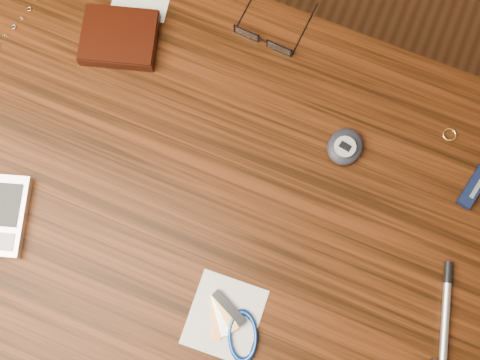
{
  "coord_description": "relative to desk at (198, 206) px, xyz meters",
  "views": [
    {
      "loc": [
        0.14,
        -0.15,
        1.65
      ],
      "look_at": [
        0.06,
        0.04,
        0.76
      ],
      "focal_mm": 45.0,
      "sensor_mm": 36.0,
      "label": 1
    }
  ],
  "objects": [
    {
      "name": "notepad_keys",
      "position": [
        0.13,
        -0.16,
        0.11
      ],
      "size": [
        0.13,
        0.12,
        0.01
      ],
      "color": "silver",
      "rests_on": "desk"
    },
    {
      "name": "ground",
      "position": [
        0.0,
        0.0,
        -0.65
      ],
      "size": [
        3.8,
        3.8,
        0.0
      ],
      "primitive_type": "plane",
      "color": "#472814",
      "rests_on": "ground"
    },
    {
      "name": "desk",
      "position": [
        0.0,
        0.0,
        0.0
      ],
      "size": [
        1.0,
        0.7,
        0.75
      ],
      "color": "#3D1A09",
      "rests_on": "ground"
    },
    {
      "name": "gold_ring",
      "position": [
        0.33,
        0.24,
        0.1
      ],
      "size": [
        0.03,
        0.03,
        0.0
      ],
      "primitive_type": "torus",
      "rotation": [
        0.0,
        0.0,
        -0.18
      ],
      "color": "#F0CD6E",
      "rests_on": "desk"
    },
    {
      "name": "eyeglasses",
      "position": [
        0.01,
        0.28,
        0.11
      ],
      "size": [
        0.11,
        0.11,
        0.02
      ],
      "color": "black",
      "rests_on": "desk"
    },
    {
      "name": "pocket_knife",
      "position": [
        0.39,
        0.18,
        0.11
      ],
      "size": [
        0.04,
        0.1,
        0.01
      ],
      "color": "black",
      "rests_on": "desk"
    },
    {
      "name": "pda_phone",
      "position": [
        -0.25,
        -0.14,
        0.11
      ],
      "size": [
        0.1,
        0.14,
        0.02
      ],
      "color": "silver",
      "rests_on": "desk"
    },
    {
      "name": "silver_pen",
      "position": [
        0.41,
        -0.01,
        0.11
      ],
      "size": [
        0.05,
        0.15,
        0.01
      ],
      "color": "silver",
      "rests_on": "desk"
    },
    {
      "name": "pedometer",
      "position": [
        0.19,
        0.15,
        0.11
      ],
      "size": [
        0.06,
        0.07,
        0.03
      ],
      "color": "black",
      "rests_on": "desk"
    },
    {
      "name": "wallet_and_card",
      "position": [
        -0.21,
        0.19,
        0.11
      ],
      "size": [
        0.14,
        0.17,
        0.03
      ],
      "color": "black",
      "rests_on": "desk"
    }
  ]
}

